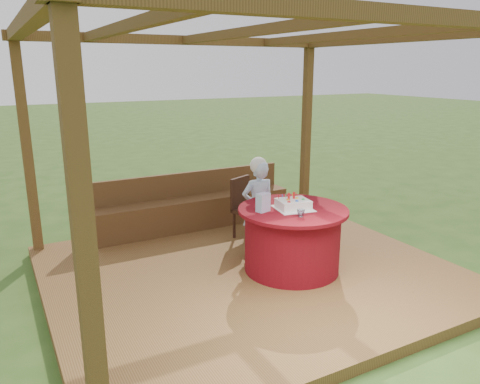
# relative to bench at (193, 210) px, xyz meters

# --- Properties ---
(ground) EXTENTS (60.00, 60.00, 0.00)m
(ground) POSITION_rel_bench_xyz_m (0.00, -1.72, -0.38)
(ground) COLOR #2F501A
(ground) RESTS_ON ground
(deck) EXTENTS (4.50, 4.00, 0.12)m
(deck) POSITION_rel_bench_xyz_m (0.00, -1.72, -0.32)
(deck) COLOR brown
(deck) RESTS_ON ground
(pergola) EXTENTS (4.50, 4.00, 2.72)m
(pergola) POSITION_rel_bench_xyz_m (0.00, -1.72, 2.02)
(pergola) COLOR brown
(pergola) RESTS_ON deck
(bench) EXTENTS (3.00, 0.42, 0.80)m
(bench) POSITION_rel_bench_xyz_m (0.00, 0.00, 0.00)
(bench) COLOR brown
(bench) RESTS_ON deck
(table) EXTENTS (1.25, 1.25, 0.75)m
(table) POSITION_rel_bench_xyz_m (0.42, -1.96, 0.12)
(table) COLOR maroon
(table) RESTS_ON deck
(chair) EXTENTS (0.51, 0.51, 0.84)m
(chair) POSITION_rel_bench_xyz_m (0.49, -0.72, 0.19)
(chair) COLOR #331A10
(chair) RESTS_ON deck
(elderly_woman) EXTENTS (0.46, 0.32, 1.24)m
(elderly_woman) POSITION_rel_bench_xyz_m (0.35, -1.30, 0.36)
(elderly_woman) COLOR #95B8DD
(elderly_woman) RESTS_ON deck
(birthday_cake) EXTENTS (0.45, 0.45, 0.18)m
(birthday_cake) POSITION_rel_bench_xyz_m (0.41, -1.97, 0.54)
(birthday_cake) COLOR white
(birthday_cake) RESTS_ON table
(gift_bag) EXTENTS (0.17, 0.13, 0.21)m
(gift_bag) POSITION_rel_bench_xyz_m (0.06, -1.90, 0.59)
(gift_bag) COLOR pink
(gift_bag) RESTS_ON table
(drinking_glass) EXTENTS (0.10, 0.10, 0.08)m
(drinking_glass) POSITION_rel_bench_xyz_m (0.32, -2.25, 0.52)
(drinking_glass) COLOR white
(drinking_glass) RESTS_ON table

